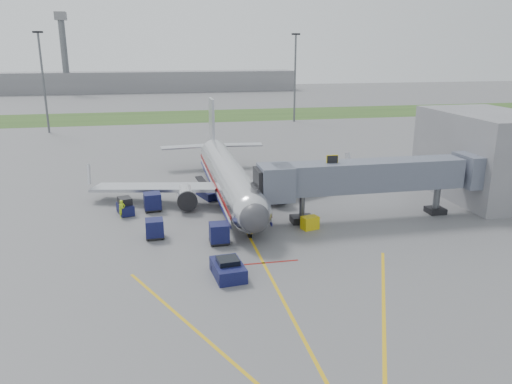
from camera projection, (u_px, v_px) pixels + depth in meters
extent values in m
plane|color=#565659|center=(254.00, 245.00, 45.10)|extent=(400.00, 400.00, 0.00)
cube|color=#2D4C1E|center=(186.00, 116.00, 129.78)|extent=(300.00, 25.00, 0.01)
cube|color=gold|center=(258.00, 254.00, 43.22)|extent=(0.25, 50.00, 0.01)
cube|color=maroon|center=(263.00, 263.00, 41.34)|extent=(6.00, 0.25, 0.01)
cube|color=gold|center=(203.00, 337.00, 30.77)|extent=(9.52, 20.04, 0.01)
cube|color=gold|center=(384.00, 317.00, 33.09)|extent=(9.52, 20.04, 0.01)
cylinder|color=silver|center=(229.00, 176.00, 58.46)|extent=(3.80, 28.00, 3.80)
sphere|color=silver|center=(252.00, 213.00, 45.29)|extent=(3.80, 3.80, 3.80)
sphere|color=#38383D|center=(254.00, 218.00, 44.07)|extent=(2.74, 2.74, 2.74)
cube|color=black|center=(252.00, 209.00, 44.76)|extent=(2.20, 1.20, 0.55)
cone|color=silver|center=(212.00, 149.00, 73.99)|extent=(3.80, 5.00, 3.80)
cube|color=#B7BAC1|center=(212.00, 123.00, 72.40)|extent=(0.35, 4.20, 7.00)
cube|color=#B7BAC1|center=(155.00, 187.00, 57.07)|extent=(15.10, 8.59, 1.13)
cube|color=#B7BAC1|center=(298.00, 180.00, 60.36)|extent=(15.10, 8.59, 1.13)
cylinder|color=silver|center=(186.00, 197.00, 55.01)|extent=(2.10, 3.60, 2.10)
cylinder|color=silver|center=(278.00, 192.00, 57.02)|extent=(2.10, 3.60, 2.10)
cube|color=maroon|center=(245.00, 178.00, 58.93)|extent=(0.05, 28.00, 0.45)
cube|color=navy|center=(245.00, 185.00, 59.18)|extent=(0.05, 28.00, 0.35)
cylinder|color=black|center=(250.00, 234.00, 46.90)|extent=(0.28, 0.70, 0.70)
cylinder|color=black|center=(207.00, 194.00, 59.06)|extent=(0.50, 1.00, 1.00)
cylinder|color=black|center=(250.00, 192.00, 60.06)|extent=(0.50, 1.00, 1.00)
cube|color=slate|center=(368.00, 175.00, 51.04)|extent=(20.00, 3.00, 3.00)
cube|color=slate|center=(276.00, 182.00, 49.20)|extent=(3.20, 3.60, 3.40)
cube|color=black|center=(264.00, 183.00, 48.97)|extent=(1.60, 3.00, 2.80)
cube|color=gold|center=(332.00, 160.00, 49.76)|extent=(1.20, 0.15, 1.00)
cylinder|color=#595B60|center=(302.00, 208.00, 50.53)|extent=(0.56, 0.56, 3.10)
cube|color=black|center=(302.00, 219.00, 50.87)|extent=(2.20, 1.60, 0.70)
cylinder|color=#595B60|center=(436.00, 199.00, 53.43)|extent=(0.70, 0.70, 3.10)
cube|color=black|center=(435.00, 210.00, 53.78)|extent=(1.80, 1.80, 0.60)
cube|color=slate|center=(473.00, 170.00, 53.36)|extent=(3.00, 4.00, 3.40)
cube|color=slate|center=(486.00, 155.00, 58.91)|extent=(10.00, 16.00, 10.00)
cylinder|color=#595B60|center=(44.00, 84.00, 102.38)|extent=(0.44, 0.44, 20.00)
cube|color=black|center=(38.00, 32.00, 99.54)|extent=(2.00, 0.40, 0.40)
cylinder|color=#595B60|center=(295.00, 79.00, 117.71)|extent=(0.44, 0.44, 20.00)
cube|color=black|center=(296.00, 34.00, 114.87)|extent=(2.00, 0.40, 0.40)
cube|color=slate|center=(147.00, 82.00, 202.00)|extent=(120.00, 14.00, 8.00)
cylinder|color=#595B60|center=(65.00, 56.00, 188.72)|extent=(2.40, 2.40, 28.00)
cube|color=slate|center=(60.00, 16.00, 184.68)|extent=(4.00, 4.00, 3.00)
cube|color=#0D0C34|center=(228.00, 270.00, 38.81)|extent=(2.56, 3.82, 1.11)
cube|color=black|center=(228.00, 261.00, 38.61)|extent=(1.76, 1.76, 0.50)
cylinder|color=black|center=(221.00, 280.00, 37.39)|extent=(0.30, 0.82, 0.80)
cylinder|color=black|center=(244.00, 277.00, 37.91)|extent=(0.30, 0.82, 0.80)
cylinder|color=black|center=(213.00, 266.00, 39.79)|extent=(0.30, 0.82, 0.80)
cylinder|color=black|center=(235.00, 263.00, 40.30)|extent=(0.30, 0.82, 0.80)
cube|color=#0D0C34|center=(125.00, 209.00, 53.41)|extent=(2.05, 2.90, 1.05)
cube|color=black|center=(125.00, 201.00, 53.16)|extent=(1.68, 1.97, 0.73)
cylinder|color=black|center=(123.00, 215.00, 52.46)|extent=(0.37, 0.57, 0.52)
cylinder|color=black|center=(133.00, 213.00, 52.94)|extent=(0.37, 0.57, 0.52)
cylinder|color=black|center=(119.00, 210.00, 54.06)|extent=(0.37, 0.57, 0.52)
cylinder|color=black|center=(128.00, 208.00, 54.54)|extent=(0.37, 0.57, 0.52)
cube|color=#0D0C34|center=(219.00, 233.00, 45.23)|extent=(1.71, 1.71, 1.71)
cube|color=black|center=(219.00, 241.00, 45.46)|extent=(1.77, 1.77, 0.13)
cylinder|color=black|center=(213.00, 245.00, 44.73)|extent=(0.24, 0.31, 0.31)
cylinder|color=black|center=(228.00, 244.00, 44.98)|extent=(0.24, 0.31, 0.31)
cylinder|color=black|center=(211.00, 240.00, 45.97)|extent=(0.24, 0.31, 0.31)
cylinder|color=black|center=(226.00, 239.00, 46.22)|extent=(0.24, 0.31, 0.31)
cube|color=#0D0C34|center=(152.00, 201.00, 54.36)|extent=(1.95, 1.95, 1.77)
cube|color=black|center=(153.00, 209.00, 54.61)|extent=(2.01, 2.01, 0.14)
cylinder|color=black|center=(147.00, 212.00, 53.80)|extent=(0.28, 0.34, 0.32)
cylinder|color=black|center=(160.00, 210.00, 54.19)|extent=(0.28, 0.34, 0.32)
cylinder|color=black|center=(146.00, 208.00, 55.05)|extent=(0.28, 0.34, 0.32)
cylinder|color=black|center=(158.00, 207.00, 55.45)|extent=(0.28, 0.34, 0.32)
cube|color=#0D0C34|center=(155.00, 228.00, 46.52)|extent=(1.69, 1.69, 1.63)
cube|color=black|center=(155.00, 236.00, 46.75)|extent=(1.74, 1.74, 0.13)
cylinder|color=black|center=(148.00, 239.00, 46.03)|extent=(0.24, 0.30, 0.29)
cylinder|color=black|center=(162.00, 238.00, 46.32)|extent=(0.24, 0.30, 0.29)
cylinder|color=black|center=(148.00, 235.00, 47.21)|extent=(0.24, 0.30, 0.29)
cylinder|color=black|center=(161.00, 234.00, 47.49)|extent=(0.24, 0.30, 0.29)
cube|color=#0D0C34|center=(207.00, 194.00, 59.33)|extent=(2.46, 3.84, 0.90)
cube|color=black|center=(205.00, 185.00, 59.48)|extent=(2.12, 4.09, 1.41)
cylinder|color=black|center=(208.00, 199.00, 58.07)|extent=(0.38, 0.60, 0.56)
cylinder|color=black|center=(216.00, 197.00, 58.54)|extent=(0.38, 0.60, 0.56)
cylinder|color=black|center=(199.00, 193.00, 60.22)|extent=(0.38, 0.60, 0.56)
cylinder|color=black|center=(206.00, 192.00, 60.70)|extent=(0.38, 0.60, 0.56)
cube|color=gold|center=(310.00, 223.00, 48.95)|extent=(1.83, 1.46, 1.28)
cylinder|color=black|center=(305.00, 228.00, 48.85)|extent=(0.29, 0.37, 0.32)
cylinder|color=black|center=(314.00, 227.00, 49.32)|extent=(0.29, 0.37, 0.32)
imported|color=#AED719|center=(122.00, 209.00, 52.04)|extent=(0.83, 0.68, 1.95)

